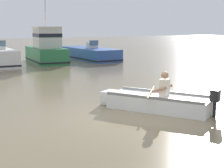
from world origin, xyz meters
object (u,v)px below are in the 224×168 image
Objects in this scene: moored_boat_green at (46,49)px; moored_boat_blue at (89,54)px; rowboat_with_person at (157,102)px; moored_boat_white at (0,58)px.

moored_boat_green is 3.65m from moored_boat_blue.
rowboat_with_person is 14.47m from moored_boat_white.
moored_boat_blue is (6.68, 0.92, -0.09)m from moored_boat_white.
moored_boat_white is 0.94× the size of moored_boat_green.
moored_boat_white reaches higher than rowboat_with_person.
rowboat_with_person is at bearing -108.06° from moored_boat_blue.
moored_boat_white is at bearing 96.75° from rowboat_with_person.
rowboat_with_person is at bearing -83.25° from moored_boat_white.
rowboat_with_person is 0.74× the size of moored_boat_white.
moored_boat_white is (-1.70, 14.36, 0.24)m from rowboat_with_person.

